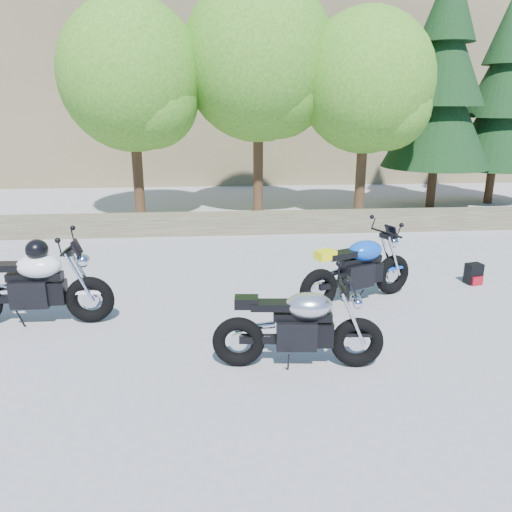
# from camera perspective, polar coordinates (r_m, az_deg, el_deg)

# --- Properties ---
(ground) EXTENTS (90.00, 90.00, 0.00)m
(ground) POSITION_cam_1_polar(r_m,az_deg,el_deg) (7.25, -0.94, -8.02)
(ground) COLOR gray
(ground) RESTS_ON ground
(stone_wall) EXTENTS (22.00, 0.55, 0.50)m
(stone_wall) POSITION_cam_1_polar(r_m,az_deg,el_deg) (12.39, -2.62, 3.78)
(stone_wall) COLOR brown
(stone_wall) RESTS_ON ground
(hillside) EXTENTS (80.00, 30.00, 15.00)m
(hillside) POSITION_cam_1_polar(r_m,az_deg,el_deg) (35.02, 1.06, 24.15)
(hillside) COLOR brown
(hillside) RESTS_ON ground
(tree_decid_left) EXTENTS (3.67, 3.67, 5.62)m
(tree_decid_left) POSITION_cam_1_polar(r_m,az_deg,el_deg) (13.85, -13.61, 18.83)
(tree_decid_left) COLOR #382314
(tree_decid_left) RESTS_ON ground
(tree_decid_mid) EXTENTS (4.08, 4.08, 6.24)m
(tree_decid_mid) POSITION_cam_1_polar(r_m,az_deg,el_deg) (14.20, 0.74, 20.85)
(tree_decid_mid) COLOR #382314
(tree_decid_mid) RESTS_ON ground
(tree_decid_right) EXTENTS (3.54, 3.54, 5.41)m
(tree_decid_right) POSITION_cam_1_polar(r_m,az_deg,el_deg) (14.12, 12.97, 18.27)
(tree_decid_right) COLOR #382314
(tree_decid_right) RESTS_ON ground
(conifer_near) EXTENTS (3.17, 3.17, 7.06)m
(conifer_near) POSITION_cam_1_polar(r_m,az_deg,el_deg) (16.19, 20.51, 18.08)
(conifer_near) COLOR #382314
(conifer_near) RESTS_ON ground
(conifer_far) EXTENTS (2.82, 2.82, 6.27)m
(conifer_far) POSITION_cam_1_polar(r_m,az_deg,el_deg) (17.72, 26.26, 15.91)
(conifer_far) COLOR #382314
(conifer_far) RESTS_ON ground
(silver_bike) EXTENTS (2.07, 0.66, 1.04)m
(silver_bike) POSITION_cam_1_polar(r_m,az_deg,el_deg) (6.03, 4.97, -8.18)
(silver_bike) COLOR black
(silver_bike) RESTS_ON ground
(white_bike) EXTENTS (2.28, 0.72, 1.26)m
(white_bike) POSITION_cam_1_polar(r_m,az_deg,el_deg) (7.79, -24.33, -2.87)
(white_bike) COLOR black
(white_bike) RESTS_ON ground
(blue_bike) EXTENTS (2.06, 1.07, 1.10)m
(blue_bike) POSITION_cam_1_polar(r_m,az_deg,el_deg) (8.11, 11.63, -1.57)
(blue_bike) COLOR black
(blue_bike) RESTS_ON ground
(backpack) EXTENTS (0.31, 0.28, 0.37)m
(backpack) POSITION_cam_1_polar(r_m,az_deg,el_deg) (9.66, 23.62, -1.90)
(backpack) COLOR black
(backpack) RESTS_ON ground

